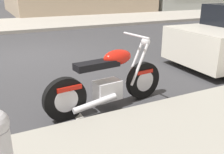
{
  "coord_description": "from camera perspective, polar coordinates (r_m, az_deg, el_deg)",
  "views": [
    {
      "loc": [
        -1.04,
        -7.08,
        1.78
      ],
      "look_at": [
        0.58,
        -3.86,
        0.51
      ],
      "focal_mm": 40.24,
      "sensor_mm": 36.0,
      "label": 1
    }
  ],
  "objects": [
    {
      "name": "parked_motorcycle",
      "position": [
        3.86,
        -0.72,
        -1.16
      ],
      "size": [
        2.04,
        0.62,
        1.11
      ],
      "rotation": [
        0.0,
        0.0,
        0.1
      ],
      "color": "black",
      "rests_on": "ground"
    },
    {
      "name": "parking_stall_stripe",
      "position": [
        4.11,
        -9.42,
        -6.51
      ],
      "size": [
        0.12,
        2.2,
        0.01
      ],
      "primitive_type": "cube",
      "color": "silver",
      "rests_on": "ground"
    },
    {
      "name": "ground_plane",
      "position": [
        7.38,
        -17.84,
        4.49
      ],
      "size": [
        260.0,
        260.0,
        0.0
      ],
      "primitive_type": "plane",
      "color": "#333335"
    },
    {
      "name": "sidewalk_far_curb",
      "position": [
        19.0,
        17.27,
        13.4
      ],
      "size": [
        120.0,
        5.0,
        0.14
      ],
      "primitive_type": "cube",
      "color": "gray",
      "rests_on": "ground"
    }
  ]
}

